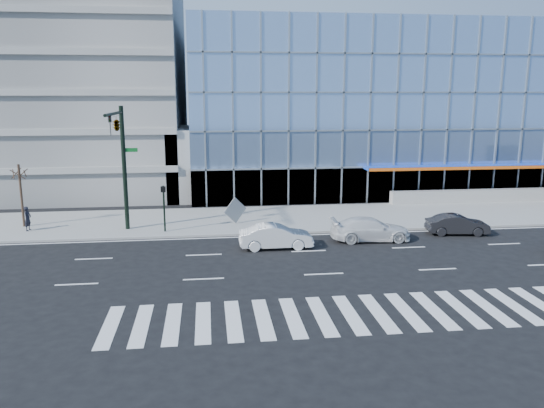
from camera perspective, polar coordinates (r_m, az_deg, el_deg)
The scene contains 14 objects.
ground at distance 30.70m, azimuth 3.96°, elevation -5.08°, with size 160.00×160.00×0.00m, color black.
sidewalk at distance 38.29m, azimuth 1.70°, elevation -1.53°, with size 120.00×8.00×0.15m, color gray.
theatre_building at distance 58.28m, azimuth 12.92°, elevation 10.11°, with size 42.00×26.00×15.00m, color #789AC9.
parking_garage at distance 56.68m, azimuth -22.17°, elevation 12.05°, with size 24.00×24.00×20.00m, color gray.
ramp_block at distance 47.20m, azimuth -7.38°, elevation 4.51°, with size 6.00×8.00×6.00m, color gray.
tower_backdrop at distance 102.90m, azimuth -21.92°, elevation 19.40°, with size 14.00×14.00×48.00m, color gray.
traffic_signal at distance 33.93m, azimuth -16.13°, elevation 6.72°, with size 1.14×5.74×8.00m.
ped_signal_post at distance 34.55m, azimuth -11.57°, elevation 0.28°, with size 0.30×0.33×3.00m.
street_tree_near at distance 38.70m, azimuth -25.55°, elevation 3.04°, with size 1.10×1.10×4.23m.
white_suv at distance 33.21m, azimuth 10.53°, elevation -2.68°, with size 1.99×4.90×1.42m, color silver.
white_sedan at distance 31.03m, azimuth 0.42°, elevation -3.50°, with size 1.50×4.29×1.41m, color silver.
dark_sedan at distance 36.09m, azimuth 19.32°, elevation -2.10°, with size 1.37×3.92×1.29m, color black.
pedestrian at distance 37.85m, azimuth -24.79°, elevation -1.44°, with size 0.58×0.38×1.59m, color black.
tilted_panel at distance 36.36m, azimuth -3.98°, elevation -0.67°, with size 1.30×0.06×1.30m, color gray.
Camera 1 is at (-5.69, -28.83, 8.87)m, focal length 35.00 mm.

